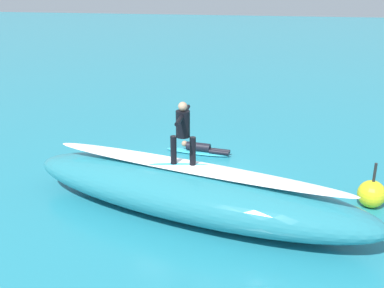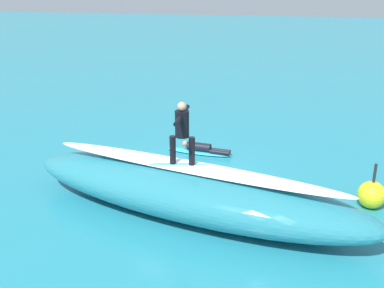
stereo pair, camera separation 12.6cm
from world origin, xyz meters
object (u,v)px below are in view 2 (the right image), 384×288
Objects in this scene: surfboard_paddling at (199,152)px; surfer_paddling at (203,148)px; surfboard_riding at (182,165)px; surfer_riding at (182,129)px; buoy_marker at (372,195)px.

surfboard_paddling is 1.35× the size of surfer_paddling.
surfboard_riding is 1.28× the size of surfer_paddling.
surfer_riding reaches higher than surfer_paddling.
buoy_marker is (-5.13, 3.05, 0.15)m from surfer_paddling.
buoy_marker is at bearing 157.69° from surfboard_paddling.
surfboard_riding is at bearing 103.41° from surfer_riding.
surfboard_riding is 5.21m from buoy_marker.
buoy_marker is (-4.95, -1.26, -1.00)m from surfboard_riding.
buoy_marker is (-5.26, 3.07, 0.33)m from surfboard_paddling.
surfboard_riding is 0.95× the size of surfboard_paddling.
surfer_riding is 0.93× the size of surfer_paddling.
surfer_paddling is at bearing -88.22° from surfer_riding.
surfer_paddling is (-0.13, 0.02, 0.18)m from surfboard_paddling.
surfboard_paddling is 6.10m from buoy_marker.
buoy_marker is (-4.95, -1.26, -1.99)m from surfer_riding.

